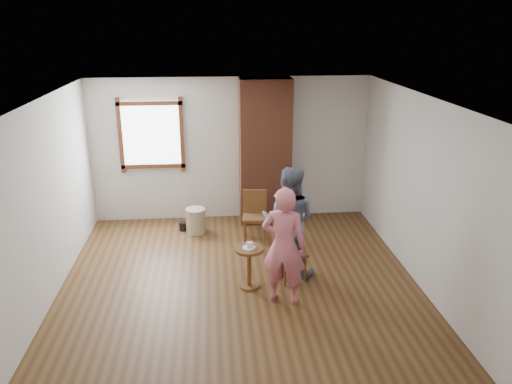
% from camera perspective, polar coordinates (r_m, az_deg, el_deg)
% --- Properties ---
extents(ground, '(5.50, 5.50, 0.00)m').
position_cam_1_polar(ground, '(7.03, -1.74, -11.13)').
color(ground, brown).
rests_on(ground, ground).
extents(room_shell, '(5.04, 5.52, 2.62)m').
position_cam_1_polar(room_shell, '(6.89, -2.67, 4.56)').
color(room_shell, silver).
rests_on(room_shell, ground).
extents(brick_chimney, '(0.90, 0.50, 2.60)m').
position_cam_1_polar(brick_chimney, '(8.90, 1.04, 4.57)').
color(brick_chimney, brown).
rests_on(brick_chimney, ground).
extents(stoneware_crock, '(0.40, 0.40, 0.44)m').
position_cam_1_polar(stoneware_crock, '(8.76, -6.89, -3.27)').
color(stoneware_crock, tan).
rests_on(stoneware_crock, ground).
extents(dark_pot, '(0.19, 0.19, 0.16)m').
position_cam_1_polar(dark_pot, '(8.94, -8.27, -3.85)').
color(dark_pot, black).
rests_on(dark_pot, ground).
extents(dining_chair_left, '(0.44, 0.44, 0.85)m').
position_cam_1_polar(dining_chair_left, '(8.34, -0.16, -2.41)').
color(dining_chair_left, brown).
rests_on(dining_chair_left, ground).
extents(dining_chair_right, '(0.49, 0.49, 0.84)m').
position_cam_1_polar(dining_chair_right, '(7.15, 3.75, -6.34)').
color(dining_chair_right, brown).
rests_on(dining_chair_right, ground).
extents(side_table, '(0.40, 0.40, 0.60)m').
position_cam_1_polar(side_table, '(6.91, -0.80, -7.86)').
color(side_table, brown).
rests_on(side_table, ground).
extents(cake_plate, '(0.18, 0.18, 0.01)m').
position_cam_1_polar(cake_plate, '(6.83, -0.81, -6.36)').
color(cake_plate, white).
rests_on(cake_plate, side_table).
extents(cake_slice, '(0.08, 0.07, 0.06)m').
position_cam_1_polar(cake_slice, '(6.81, -0.72, -6.10)').
color(cake_slice, white).
rests_on(cake_slice, cake_plate).
extents(man, '(0.94, 0.83, 1.62)m').
position_cam_1_polar(man, '(7.14, 3.75, -3.38)').
color(man, '#151E3B').
rests_on(man, ground).
extents(person_pink, '(0.67, 0.55, 1.59)m').
position_cam_1_polar(person_pink, '(6.44, 3.20, -6.16)').
color(person_pink, '#D76B7B').
rests_on(person_pink, ground).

